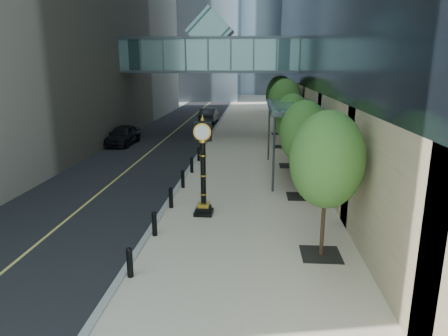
{
  "coord_description": "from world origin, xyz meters",
  "views": [
    {
      "loc": [
        1.13,
        -10.21,
        6.59
      ],
      "look_at": [
        -0.2,
        7.48,
        2.03
      ],
      "focal_mm": 32.0,
      "sensor_mm": 36.0,
      "label": 1
    }
  ],
  "objects_px": {
    "car_near": "(123,135)",
    "pedestrian": "(319,179)",
    "car_far": "(209,115)",
    "street_clock": "(203,174)"
  },
  "relations": [
    {
      "from": "pedestrian",
      "to": "car_far",
      "type": "bearing_deg",
      "value": -82.74
    },
    {
      "from": "pedestrian",
      "to": "car_near",
      "type": "xyz_separation_m",
      "value": [
        -14.5,
        13.16,
        -0.18
      ]
    },
    {
      "from": "car_near",
      "to": "car_far",
      "type": "relative_size",
      "value": 0.96
    },
    {
      "from": "car_near",
      "to": "car_far",
      "type": "bearing_deg",
      "value": 69.17
    },
    {
      "from": "street_clock",
      "to": "car_far",
      "type": "xyz_separation_m",
      "value": [
        -3.15,
        30.24,
        -1.1
      ]
    },
    {
      "from": "street_clock",
      "to": "car_far",
      "type": "relative_size",
      "value": 0.86
    },
    {
      "from": "pedestrian",
      "to": "car_near",
      "type": "bearing_deg",
      "value": -52.63
    },
    {
      "from": "pedestrian",
      "to": "car_far",
      "type": "relative_size",
      "value": 0.38
    },
    {
      "from": "car_near",
      "to": "pedestrian",
      "type": "bearing_deg",
      "value": -40.81
    },
    {
      "from": "street_clock",
      "to": "pedestrian",
      "type": "relative_size",
      "value": 2.26
    }
  ]
}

